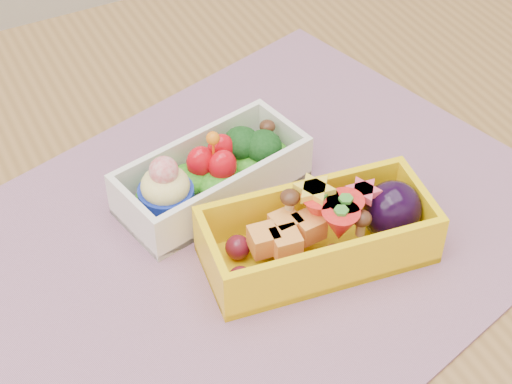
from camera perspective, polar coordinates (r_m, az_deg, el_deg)
name	(u,v)px	position (r m, az deg, el deg)	size (l,w,h in m)	color
table	(307,308)	(0.75, 3.43, -7.74)	(1.20, 0.80, 0.75)	brown
placemat	(250,234)	(0.67, -0.37, -2.85)	(0.48, 0.37, 0.00)	gray
bento_white	(211,175)	(0.69, -3.00, 1.12)	(0.17, 0.10, 0.06)	white
bento_yellow	(323,232)	(0.64, 4.52, -2.71)	(0.18, 0.10, 0.06)	yellow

